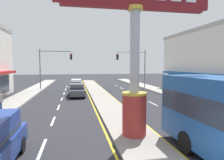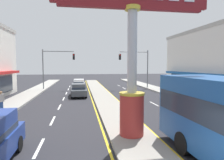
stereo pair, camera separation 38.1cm
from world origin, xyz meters
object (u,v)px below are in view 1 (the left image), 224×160
sedan_near_left_lane (77,90)px  sedan_far_left_oncoming (76,84)px  district_sign (135,52)px  traffic_light_left_side (52,62)px  pedestrian_near_kerb (0,101)px  traffic_light_right_side (135,62)px

sedan_near_left_lane → sedan_far_left_oncoming: same height
district_sign → traffic_light_left_side: 22.15m
district_sign → traffic_light_left_side: (-6.43, 21.19, -0.19)m
sedan_near_left_lane → district_sign: bearing=-78.7°
traffic_light_left_side → pedestrian_near_kerb: (-2.04, -15.30, -3.13)m
traffic_light_left_side → sedan_far_left_oncoming: 5.05m
district_sign → sedan_far_left_oncoming: (-2.84, 22.03, -3.65)m
sedan_near_left_lane → pedestrian_near_kerb: bearing=-124.2°
traffic_light_left_side → sedan_near_left_lane: bearing=-63.0°
pedestrian_near_kerb → sedan_near_left_lane: bearing=55.8°
traffic_light_right_side → sedan_near_left_lane: size_ratio=1.41×
district_sign → sedan_near_left_lane: bearing=101.3°
traffic_light_right_side → sedan_far_left_oncoming: bearing=170.9°
district_sign → traffic_light_left_side: size_ratio=1.31×
traffic_light_right_side → traffic_light_left_side: bearing=177.1°
district_sign → pedestrian_near_kerb: district_sign is taller
sedan_near_left_lane → pedestrian_near_kerb: 10.01m
traffic_light_right_side → pedestrian_near_kerb: bearing=-135.5°
sedan_near_left_lane → traffic_light_left_side: bearing=117.0°
traffic_light_left_side → sedan_far_left_oncoming: bearing=13.1°
traffic_light_right_side → sedan_far_left_oncoming: size_ratio=1.43×
traffic_light_right_side → pedestrian_near_kerb: traffic_light_right_side is taller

